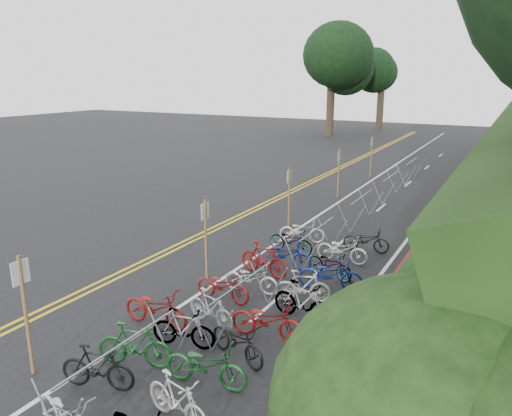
{
  "coord_description": "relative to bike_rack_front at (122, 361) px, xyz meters",
  "views": [
    {
      "loc": [
        8.62,
        -6.78,
        6.04
      ],
      "look_at": [
        0.24,
        8.85,
        1.3
      ],
      "focal_mm": 35.0,
      "sensor_mm": 36.0,
      "label": 1
    }
  ],
  "objects": [
    {
      "name": "signposts_rest",
      "position": [
        -1.95,
        14.73,
        0.51
      ],
      "size": [
        0.08,
        18.4,
        2.5
      ],
      "color": "brown",
      "rests_on": "ground"
    },
    {
      "name": "bike_racks_rest",
      "position": [
        0.45,
        13.73,
        -0.06
      ],
      "size": [
        1.14,
        23.0,
        1.17
      ],
      "color": "gray",
      "rests_on": "ground"
    },
    {
      "name": "ground",
      "position": [
        -2.55,
        0.73,
        -0.92
      ],
      "size": [
        120.0,
        120.0,
        0.0
      ],
      "primitive_type": "plane",
      "color": "black",
      "rests_on": "ground"
    },
    {
      "name": "red_curb",
      "position": [
        3.15,
        12.73,
        -0.87
      ],
      "size": [
        0.25,
        28.0,
        0.1
      ],
      "primitive_type": "cube",
      "color": "maroon",
      "rests_on": "ground"
    },
    {
      "name": "road_markings",
      "position": [
        -1.92,
        10.83,
        -0.91
      ],
      "size": [
        7.47,
        80.0,
        0.01
      ],
      "color": "gold",
      "rests_on": "ground"
    },
    {
      "name": "bike_valet",
      "position": [
        0.45,
        4.17,
        -0.45
      ],
      "size": [
        3.46,
        14.58,
        1.06
      ],
      "color": "#9E9EA3",
      "rests_on": "ground"
    },
    {
      "name": "bike_front",
      "position": [
        -1.42,
        2.68,
        -0.43
      ],
      "size": [
        0.69,
        1.87,
        0.97
      ],
      "primitive_type": "imported",
      "rotation": [
        0.0,
        0.0,
        1.6
      ],
      "color": "maroon",
      "rests_on": "ground"
    },
    {
      "name": "signpost_near",
      "position": [
        -2.4,
        -0.15,
        0.57
      ],
      "size": [
        0.08,
        0.4,
        2.61
      ],
      "color": "brown",
      "rests_on": "ground"
    },
    {
      "name": "bike_rack_front",
      "position": [
        0.0,
        0.0,
        0.0
      ],
      "size": [
        1.18,
        3.12,
        1.26
      ],
      "color": "gray",
      "rests_on": "ground"
    }
  ]
}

